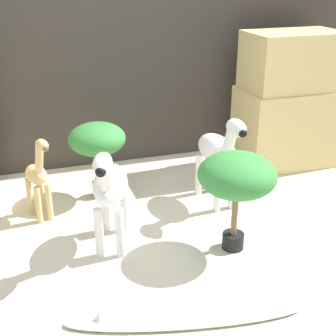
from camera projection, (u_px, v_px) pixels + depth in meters
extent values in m
plane|color=beige|center=(182.00, 275.00, 2.57)|extent=(14.00, 14.00, 0.00)
cube|color=#38332D|center=(109.00, 29.00, 3.64)|extent=(6.40, 0.08, 2.20)
cube|color=#D1B775|center=(286.00, 127.00, 3.90)|extent=(0.79, 0.49, 0.64)
cube|color=#D1B775|center=(293.00, 61.00, 3.68)|extent=(0.75, 0.46, 0.45)
cylinder|color=white|center=(233.00, 188.00, 3.22)|extent=(0.05, 0.05, 0.31)
cylinder|color=white|center=(217.00, 191.00, 3.18)|extent=(0.05, 0.05, 0.31)
cylinder|color=white|center=(213.00, 172.00, 3.46)|extent=(0.05, 0.05, 0.31)
cylinder|color=white|center=(199.00, 175.00, 3.42)|extent=(0.05, 0.05, 0.31)
ellipsoid|color=white|center=(217.00, 149.00, 3.22)|extent=(0.23, 0.42, 0.20)
cylinder|color=white|center=(230.00, 139.00, 3.02)|extent=(0.08, 0.14, 0.22)
ellipsoid|color=white|center=(236.00, 128.00, 2.93)|extent=(0.12, 0.19, 0.11)
sphere|color=black|center=(243.00, 133.00, 2.87)|extent=(0.06, 0.06, 0.06)
cube|color=black|center=(230.00, 137.00, 3.02)|extent=(0.03, 0.08, 0.19)
cylinder|color=white|center=(120.00, 233.00, 2.68)|extent=(0.05, 0.05, 0.31)
cylinder|color=white|center=(99.00, 233.00, 2.68)|extent=(0.05, 0.05, 0.31)
cylinder|color=white|center=(124.00, 209.00, 2.94)|extent=(0.05, 0.05, 0.31)
cylinder|color=white|center=(105.00, 209.00, 2.94)|extent=(0.05, 0.05, 0.31)
ellipsoid|color=white|center=(110.00, 184.00, 2.72)|extent=(0.32, 0.45, 0.20)
cylinder|color=white|center=(105.00, 175.00, 2.50)|extent=(0.11, 0.15, 0.22)
ellipsoid|color=white|center=(103.00, 164.00, 2.41)|extent=(0.16, 0.21, 0.11)
sphere|color=black|center=(101.00, 172.00, 2.34)|extent=(0.06, 0.06, 0.06)
cube|color=black|center=(105.00, 174.00, 2.50)|extent=(0.04, 0.08, 0.19)
cylinder|color=tan|center=(49.00, 202.00, 3.08)|extent=(0.04, 0.04, 0.26)
cylinder|color=tan|center=(38.00, 205.00, 3.04)|extent=(0.04, 0.04, 0.26)
cylinder|color=tan|center=(40.00, 194.00, 3.19)|extent=(0.04, 0.04, 0.26)
cylinder|color=tan|center=(30.00, 196.00, 3.15)|extent=(0.04, 0.04, 0.26)
ellipsoid|color=tan|center=(36.00, 174.00, 3.04)|extent=(0.18, 0.24, 0.12)
cylinder|color=tan|center=(39.00, 158.00, 2.92)|extent=(0.09, 0.13, 0.25)
ellipsoid|color=tan|center=(42.00, 145.00, 2.82)|extent=(0.10, 0.14, 0.07)
sphere|color=brown|center=(46.00, 149.00, 2.78)|extent=(0.04, 0.04, 0.04)
cylinder|color=black|center=(100.00, 189.00, 3.43)|extent=(0.11, 0.11, 0.11)
cylinder|color=brown|center=(99.00, 168.00, 3.36)|extent=(0.05, 0.05, 0.22)
ellipsoid|color=#337F38|center=(97.00, 139.00, 3.27)|extent=(0.40, 0.40, 0.22)
cylinder|color=black|center=(233.00, 241.00, 2.80)|extent=(0.13, 0.13, 0.10)
cylinder|color=brown|center=(235.00, 215.00, 2.73)|extent=(0.04, 0.04, 0.26)
ellipsoid|color=#337F38|center=(237.00, 175.00, 2.63)|extent=(0.45, 0.45, 0.25)
ellipsoid|color=silver|center=(185.00, 315.00, 2.26)|extent=(1.17, 0.43, 0.03)
cone|color=white|center=(100.00, 315.00, 2.20)|extent=(0.07, 0.07, 0.05)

